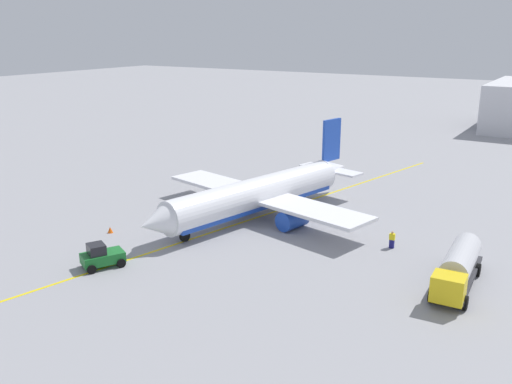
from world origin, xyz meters
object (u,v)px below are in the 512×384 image
Objects in this scene: pushback_tug at (101,256)px; safety_cone_nose at (110,230)px; fuel_tanker at (458,267)px; refueling_worker at (392,240)px; airplane at (259,194)px.

safety_cone_nose is (-6.54, -5.71, -0.70)m from pushback_tug.
pushback_tug is (12.40, -27.57, -0.72)m from fuel_tanker.
fuel_tanker is 30.24m from pushback_tug.
refueling_worker reaches higher than safety_cone_nose.
fuel_tanker is (6.53, 22.81, -0.88)m from airplane.
airplane is 2.92× the size of fuel_tanker.
airplane is 23.75m from fuel_tanker.
pushback_tug is at bearing -49.00° from refueling_worker.
airplane is 15.77m from refueling_worker.
safety_cone_nose is at bearing -80.01° from fuel_tanker.
fuel_tanker is at bearing 99.99° from safety_cone_nose.
fuel_tanker is at bearing 74.03° from airplane.
refueling_worker is 2.73× the size of safety_cone_nose.
fuel_tanker is 6.27× the size of refueling_worker.
pushback_tug is at bearing 41.15° from safety_cone_nose.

